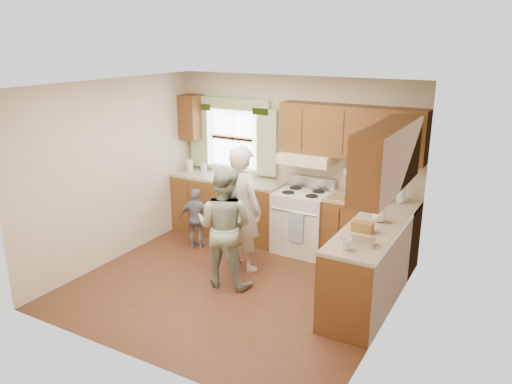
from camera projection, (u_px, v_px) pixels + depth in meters
The scene contains 6 objects.
room at pixel (232, 191), 5.95m from camera, with size 3.80×3.80×3.80m.
kitchen_fixtures at pixel (314, 207), 6.68m from camera, with size 3.80×2.25×2.15m.
stove at pixel (303, 221), 7.24m from camera, with size 0.76×0.67×1.07m.
woman_left at pixel (243, 209), 6.57m from camera, with size 0.62×0.41×1.70m, color beige.
woman_right at pixel (224, 227), 6.16m from camera, with size 0.75×0.58×1.54m, color #2D483B.
child at pixel (197, 218), 7.35m from camera, with size 0.53×0.22×0.91m, color gray.
Camera 1 is at (3.04, -4.82, 3.01)m, focal length 35.00 mm.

